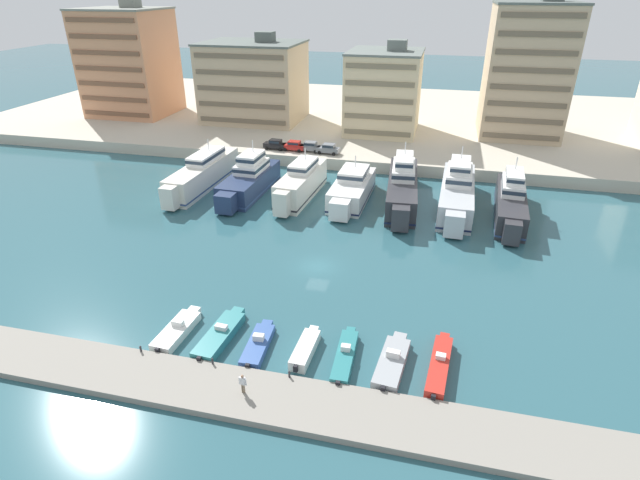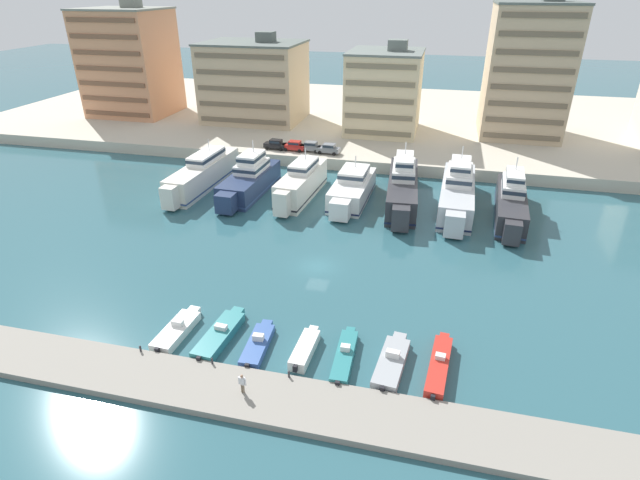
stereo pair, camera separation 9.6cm
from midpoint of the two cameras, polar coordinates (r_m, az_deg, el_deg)
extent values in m
plane|color=#2D5B66|center=(58.13, -0.35, -3.04)|extent=(400.00, 400.00, 0.00)
cube|color=beige|center=(120.95, 7.61, 13.51)|extent=(180.00, 70.00, 2.05)
cube|color=gray|center=(41.65, -7.73, -17.26)|extent=(120.00, 5.40, 0.59)
cube|color=silver|center=(82.97, -13.20, 7.26)|extent=(4.63, 18.82, 3.88)
cube|color=silver|center=(74.81, -16.83, 4.66)|extent=(2.19, 2.00, 3.30)
cube|color=#334C7F|center=(83.39, -13.11, 6.45)|extent=(4.67, 19.00, 0.24)
cube|color=white|center=(83.29, -12.94, 9.29)|extent=(3.32, 7.96, 1.39)
cube|color=#233342|center=(83.25, -12.95, 9.38)|extent=(3.36, 8.04, 0.50)
cylinder|color=silver|center=(83.82, -12.68, 10.58)|extent=(0.16, 0.16, 1.80)
cube|color=silver|center=(91.42, -10.27, 8.82)|extent=(3.29, 1.04, 0.20)
cube|color=navy|center=(79.18, -8.07, 6.50)|extent=(5.36, 15.03, 3.21)
cube|color=navy|center=(72.04, -10.72, 4.20)|extent=(2.72, 2.49, 2.73)
cube|color=#334C7F|center=(79.56, -8.02, 5.79)|extent=(5.41, 15.18, 0.24)
cube|color=white|center=(79.37, -7.86, 8.33)|extent=(3.97, 6.38, 1.39)
cube|color=#233342|center=(79.32, -7.87, 8.42)|extent=(4.02, 6.44, 0.50)
cube|color=white|center=(78.93, -7.93, 9.29)|extent=(3.09, 4.98, 1.42)
cube|color=#233342|center=(78.89, -7.94, 9.39)|extent=(3.13, 5.03, 0.51)
cylinder|color=silver|center=(79.28, -7.74, 10.60)|extent=(0.16, 0.16, 1.80)
cube|color=navy|center=(86.24, -5.99, 7.86)|extent=(4.09, 1.06, 0.20)
cube|color=silver|center=(76.69, -2.20, 6.38)|extent=(4.77, 14.70, 4.03)
cube|color=silver|center=(69.67, -4.43, 4.19)|extent=(2.18, 2.01, 3.42)
cube|color=black|center=(77.17, -2.18, 5.47)|extent=(4.82, 14.85, 0.24)
cube|color=white|center=(76.75, -1.96, 8.52)|extent=(3.34, 6.27, 1.33)
cube|color=#233342|center=(76.70, -1.96, 8.62)|extent=(3.38, 6.34, 0.48)
cylinder|color=silver|center=(77.08, -1.75, 9.83)|extent=(0.16, 0.16, 1.80)
cube|color=silver|center=(83.82, -0.41, 7.59)|extent=(3.23, 1.13, 0.20)
cube|color=white|center=(75.88, 3.64, 5.73)|extent=(5.34, 13.62, 3.09)
cube|color=white|center=(68.79, 2.26, 3.49)|extent=(2.76, 2.53, 2.62)
cube|color=#192347|center=(76.25, 3.62, 5.03)|extent=(5.39, 13.76, 0.24)
cube|color=white|center=(76.00, 3.86, 7.60)|extent=(3.99, 5.78, 1.49)
cube|color=#233342|center=(75.95, 3.86, 7.71)|extent=(4.05, 5.84, 0.54)
cylinder|color=silver|center=(76.26, 4.03, 8.97)|extent=(0.16, 0.16, 1.80)
cube|color=white|center=(82.72, 4.69, 7.03)|extent=(4.17, 1.04, 0.20)
cube|color=#333338|center=(76.03, 9.33, 5.70)|extent=(5.49, 19.47, 3.69)
cube|color=#333338|center=(66.26, 9.13, 2.48)|extent=(2.44, 2.25, 3.14)
cube|color=#192347|center=(76.47, 9.26, 4.87)|extent=(5.55, 19.66, 0.24)
cube|color=white|center=(76.49, 9.50, 7.91)|extent=(3.81, 8.28, 1.53)
cube|color=#233342|center=(76.44, 9.51, 8.02)|extent=(3.86, 8.36, 0.55)
cube|color=white|center=(76.02, 9.59, 8.95)|extent=(2.97, 6.46, 1.39)
cube|color=#233342|center=(75.98, 9.60, 9.05)|extent=(3.01, 6.52, 0.50)
cylinder|color=silver|center=(76.71, 9.70, 10.36)|extent=(0.16, 0.16, 1.80)
cube|color=#333338|center=(85.76, 9.44, 7.62)|extent=(3.62, 1.14, 0.20)
cube|color=silver|center=(75.84, 15.32, 4.98)|extent=(5.21, 19.06, 3.60)
cube|color=silver|center=(66.15, 15.04, 1.76)|extent=(2.59, 2.37, 3.06)
cube|color=#192347|center=(76.27, 15.21, 4.17)|extent=(5.27, 19.25, 0.24)
cube|color=white|center=(76.27, 15.59, 7.18)|extent=(3.83, 8.06, 1.64)
cube|color=#233342|center=(76.21, 15.61, 7.30)|extent=(3.88, 8.14, 0.59)
cube|color=white|center=(75.80, 15.73, 8.23)|extent=(2.99, 6.29, 1.32)
cube|color=#233342|center=(75.75, 15.75, 8.33)|extent=(3.03, 6.35, 0.47)
cylinder|color=silver|center=(76.47, 15.90, 9.61)|extent=(0.16, 0.16, 1.80)
cube|color=silver|center=(85.41, 15.46, 6.88)|extent=(3.91, 1.03, 0.20)
cube|color=#333338|center=(75.04, 20.88, 3.77)|extent=(4.98, 17.19, 3.34)
cube|color=#333338|center=(66.46, 21.05, 0.80)|extent=(2.21, 2.04, 2.83)
cube|color=#334C7F|center=(75.45, 20.74, 3.02)|extent=(5.03, 17.36, 0.24)
cube|color=white|center=(75.38, 21.16, 5.82)|extent=(3.45, 7.32, 1.51)
cube|color=#233342|center=(75.33, 21.18, 5.93)|extent=(3.50, 7.39, 0.54)
cube|color=white|center=(74.92, 21.34, 6.81)|extent=(2.69, 5.71, 1.29)
cube|color=#233342|center=(74.88, 21.35, 6.90)|extent=(2.73, 5.76, 0.46)
cylinder|color=silver|center=(75.46, 21.51, 8.17)|extent=(0.16, 0.16, 1.80)
cube|color=#333338|center=(83.64, 20.67, 5.61)|extent=(3.28, 1.13, 0.20)
cube|color=white|center=(49.21, -16.16, -10.01)|extent=(2.32, 5.91, 0.82)
cube|color=white|center=(51.42, -14.25, -7.94)|extent=(1.15, 0.96, 0.70)
cube|color=silver|center=(49.10, -16.00, -9.09)|extent=(1.13, 0.66, 0.54)
cube|color=#283847|center=(49.24, -15.84, -8.84)|extent=(1.01, 0.13, 0.32)
cube|color=black|center=(47.17, -18.14, -11.96)|extent=(0.37, 0.30, 0.60)
cube|color=teal|center=(47.65, -11.51, -10.71)|extent=(2.57, 6.96, 0.89)
cube|color=teal|center=(50.31, -9.45, -8.21)|extent=(1.21, 1.01, 0.76)
cube|color=silver|center=(47.60, -11.29, -9.74)|extent=(1.18, 0.68, 0.42)
cube|color=#283847|center=(47.76, -11.14, -9.49)|extent=(1.04, 0.16, 0.25)
cube|color=black|center=(45.21, -13.71, -13.16)|extent=(0.38, 0.31, 0.60)
cube|color=#33569E|center=(46.12, -7.20, -11.92)|extent=(2.11, 5.70, 0.73)
cube|color=#33569E|center=(48.49, -6.13, -9.61)|extent=(1.03, 0.86, 0.62)
cube|color=silver|center=(46.03, -7.10, -10.97)|extent=(1.01, 0.66, 0.56)
cube|color=#283847|center=(46.19, -7.00, -10.68)|extent=(0.89, 0.13, 0.34)
cube|color=black|center=(43.88, -8.35, -14.16)|extent=(0.38, 0.30, 0.60)
cube|color=white|center=(45.14, -1.80, -12.46)|extent=(1.70, 4.99, 0.99)
cube|color=white|center=(47.21, -0.78, -10.40)|extent=(0.85, 0.71, 0.84)
cube|color=black|center=(43.15, -2.88, -14.46)|extent=(0.37, 0.29, 0.60)
cube|color=teal|center=(44.52, 2.77, -13.27)|extent=(1.73, 6.68, 0.85)
cube|color=teal|center=(47.31, 3.48, -10.47)|extent=(0.85, 0.70, 0.73)
cube|color=silver|center=(44.46, 2.90, -12.19)|extent=(0.85, 0.63, 0.51)
cube|color=#283847|center=(44.63, 2.96, -11.89)|extent=(0.75, 0.11, 0.30)
cube|color=black|center=(41.85, 1.99, -16.17)|extent=(0.37, 0.29, 0.60)
cube|color=#9EA3A8|center=(44.16, 8.10, -13.88)|extent=(2.74, 6.51, 0.96)
cube|color=#9EA3A8|center=(46.90, 9.04, -11.11)|extent=(1.25, 1.06, 0.82)
cube|color=silver|center=(44.02, 8.30, -12.73)|extent=(1.22, 0.71, 0.58)
cube|color=#283847|center=(44.18, 8.39, -12.42)|extent=(1.06, 0.19, 0.35)
cube|color=black|center=(41.61, 7.12, -16.62)|extent=(0.39, 0.31, 0.60)
cube|color=red|center=(44.50, 13.38, -13.98)|extent=(2.20, 7.48, 1.08)
cube|color=red|center=(47.61, 13.96, -10.92)|extent=(0.90, 0.76, 0.92)
cube|color=silver|center=(44.45, 13.57, -12.80)|extent=(0.89, 0.67, 0.41)
cube|color=#283847|center=(44.62, 13.62, -12.51)|extent=(0.77, 0.15, 0.25)
cube|color=black|center=(41.53, 12.74, -17.22)|extent=(0.38, 0.31, 0.60)
cube|color=black|center=(93.93, -5.21, 10.73)|extent=(4.22, 2.01, 0.80)
cube|color=black|center=(93.67, -5.14, 11.16)|extent=(2.22, 1.72, 0.68)
cube|color=#1E2833|center=(93.67, -5.14, 11.16)|extent=(2.17, 1.73, 0.37)
cylinder|color=black|center=(93.82, -6.17, 10.41)|extent=(0.66, 0.27, 0.64)
cylinder|color=black|center=(95.31, -5.76, 10.70)|extent=(0.66, 0.27, 0.64)
cylinder|color=black|center=(92.79, -4.62, 10.29)|extent=(0.66, 0.27, 0.64)
cylinder|color=black|center=(94.30, -4.22, 10.58)|extent=(0.66, 0.27, 0.64)
cube|color=red|center=(92.77, -3.07, 10.59)|extent=(4.20, 1.96, 0.80)
cube|color=red|center=(92.51, -2.99, 11.02)|extent=(2.20, 1.69, 0.68)
cube|color=#1E2833|center=(92.51, -2.99, 11.02)|extent=(2.16, 1.71, 0.37)
cylinder|color=black|center=(92.58, -4.04, 10.27)|extent=(0.65, 0.26, 0.64)
cylinder|color=black|center=(94.10, -3.67, 10.56)|extent=(0.65, 0.26, 0.64)
cylinder|color=black|center=(91.68, -2.44, 10.14)|extent=(0.65, 0.26, 0.64)
cylinder|color=black|center=(93.21, -2.09, 10.44)|extent=(0.65, 0.26, 0.64)
cube|color=slate|center=(92.20, -1.21, 10.52)|extent=(4.20, 1.95, 0.80)
cube|color=slate|center=(91.95, -1.13, 10.95)|extent=(2.19, 1.68, 0.68)
cube|color=#1E2833|center=(91.95, -1.13, 10.95)|extent=(2.15, 1.70, 0.37)
cylinder|color=black|center=(91.96, -2.19, 10.20)|extent=(0.65, 0.26, 0.64)
cylinder|color=black|center=(93.50, -1.85, 10.49)|extent=(0.65, 0.26, 0.64)
cylinder|color=black|center=(91.15, -0.56, 10.06)|extent=(0.65, 0.26, 0.64)
cylinder|color=black|center=(92.70, -0.24, 10.36)|extent=(0.65, 0.26, 0.64)
cube|color=slate|center=(90.89, 0.89, 10.27)|extent=(4.22, 2.02, 0.80)
cube|color=slate|center=(90.64, 0.98, 10.71)|extent=(2.22, 1.72, 0.68)
cube|color=#1E2833|center=(90.64, 0.98, 10.71)|extent=(2.17, 1.73, 0.37)
cylinder|color=black|center=(90.63, -0.11, 9.96)|extent=(0.66, 0.27, 0.64)
cylinder|color=black|center=(92.17, 0.23, 10.26)|extent=(0.66, 0.27, 0.64)
cylinder|color=black|center=(89.86, 1.56, 9.80)|extent=(0.66, 0.27, 0.64)
cylinder|color=black|center=(91.42, 1.86, 10.10)|extent=(0.66, 0.27, 0.64)
cube|color=tan|center=(127.29, -20.96, 18.31)|extent=(17.26, 15.86, 22.24)
cube|color=brown|center=(122.37, -22.24, 13.20)|extent=(15.88, 0.24, 0.90)
cube|color=brown|center=(121.75, -22.51, 14.64)|extent=(15.88, 0.24, 0.90)
cube|color=brown|center=(121.20, -22.78, 16.09)|extent=(15.88, 0.24, 0.90)
cube|color=brown|center=(120.73, -23.06, 17.55)|extent=(15.88, 0.24, 0.90)
cube|color=brown|center=(120.35, -23.35, 19.03)|extent=(15.88, 0.24, 0.90)
cube|color=brown|center=(120.04, -23.64, 20.51)|extent=(15.88, 0.24, 0.90)
cube|color=brown|center=(119.83, -23.95, 22.00)|extent=(15.88, 0.24, 0.90)
cube|color=gray|center=(126.35, -21.87, 23.34)|extent=(17.61, 16.18, 0.40)
cube|color=gray|center=(124.90, -20.90, 24.02)|extent=(3.60, 3.20, 2.00)
cube|color=#C6AD89|center=(114.91, -7.58, 17.39)|extent=(20.55, 16.03, 16.00)
cube|color=#6D5F4B|center=(108.81, -8.88, 13.30)|extent=(18.91, 0.24, 0.90)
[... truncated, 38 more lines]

